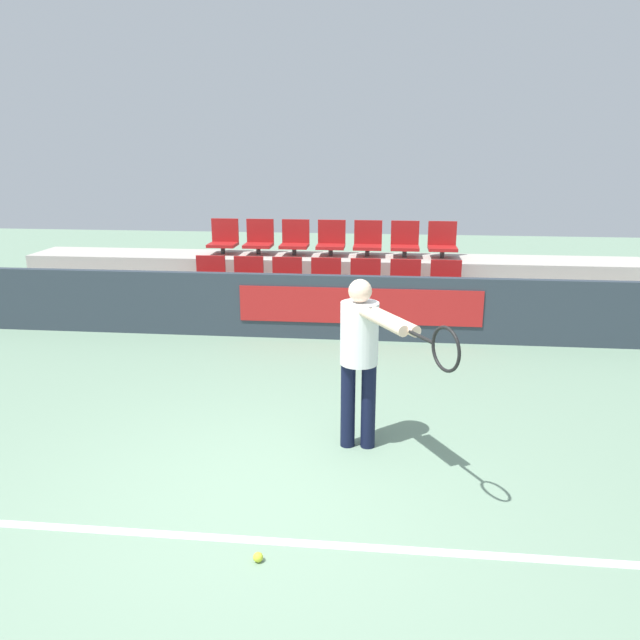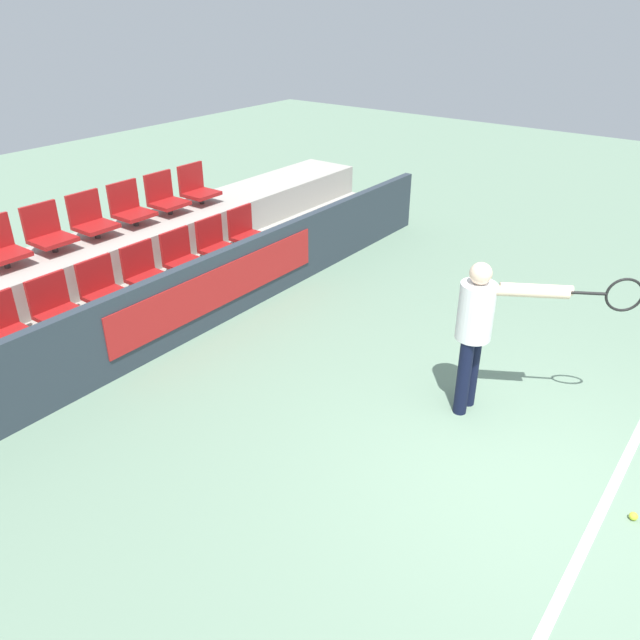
% 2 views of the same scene
% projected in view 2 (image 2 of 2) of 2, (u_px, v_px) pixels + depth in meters
% --- Properties ---
extents(ground_plane, '(30.00, 30.00, 0.00)m').
position_uv_depth(ground_plane, '(537.00, 488.00, 5.16)').
color(ground_plane, gray).
extents(court_baseline, '(5.88, 0.08, 0.01)m').
position_uv_depth(court_baseline, '(599.00, 515.00, 4.89)').
color(court_baseline, white).
rests_on(court_baseline, ground).
extents(barrier_wall, '(10.18, 0.14, 0.91)m').
position_uv_depth(barrier_wall, '(186.00, 303.00, 7.19)').
color(barrier_wall, '#2D3842').
rests_on(barrier_wall, ground).
extents(bleacher_tier_front, '(9.78, 0.93, 0.46)m').
position_uv_depth(bleacher_tier_front, '(156.00, 308.00, 7.58)').
color(bleacher_tier_front, '#ADA89E').
rests_on(bleacher_tier_front, ground).
extents(bleacher_tier_middle, '(9.78, 0.93, 0.91)m').
position_uv_depth(bleacher_tier_middle, '(106.00, 272.00, 7.97)').
color(bleacher_tier_middle, '#ADA89E').
rests_on(bleacher_tier_middle, ground).
extents(stadium_chair_0, '(0.45, 0.42, 0.55)m').
position_uv_depth(stadium_chair_0, '(2.00, 327.00, 6.18)').
color(stadium_chair_0, '#333333').
rests_on(stadium_chair_0, bleacher_tier_front).
extents(stadium_chair_1, '(0.45, 0.42, 0.55)m').
position_uv_depth(stadium_chair_1, '(56.00, 306.00, 6.60)').
color(stadium_chair_1, '#333333').
rests_on(stadium_chair_1, bleacher_tier_front).
extents(stadium_chair_2, '(0.45, 0.42, 0.55)m').
position_uv_depth(stadium_chair_2, '(103.00, 287.00, 7.02)').
color(stadium_chair_2, '#333333').
rests_on(stadium_chair_2, bleacher_tier_front).
extents(stadium_chair_3, '(0.45, 0.42, 0.55)m').
position_uv_depth(stadium_chair_3, '(145.00, 271.00, 7.43)').
color(stadium_chair_3, '#333333').
rests_on(stadium_chair_3, bleacher_tier_front).
extents(stadium_chair_4, '(0.45, 0.42, 0.55)m').
position_uv_depth(stadium_chair_4, '(182.00, 256.00, 7.85)').
color(stadium_chair_4, '#333333').
rests_on(stadium_chair_4, bleacher_tier_front).
extents(stadium_chair_5, '(0.45, 0.42, 0.55)m').
position_uv_depth(stadium_chair_5, '(216.00, 243.00, 8.26)').
color(stadium_chair_5, '#333333').
rests_on(stadium_chair_5, bleacher_tier_front).
extents(stadium_chair_6, '(0.45, 0.42, 0.55)m').
position_uv_depth(stadium_chair_6, '(246.00, 231.00, 8.68)').
color(stadium_chair_6, '#333333').
rests_on(stadium_chair_6, bleacher_tier_front).
extents(stadium_chair_9, '(0.45, 0.42, 0.55)m').
position_uv_depth(stadium_chair_9, '(48.00, 232.00, 7.30)').
color(stadium_chair_9, '#333333').
rests_on(stadium_chair_9, bleacher_tier_middle).
extents(stadium_chair_10, '(0.45, 0.42, 0.55)m').
position_uv_depth(stadium_chair_10, '(91.00, 219.00, 7.72)').
color(stadium_chair_10, '#333333').
rests_on(stadium_chair_10, bleacher_tier_middle).
extents(stadium_chair_11, '(0.45, 0.42, 0.55)m').
position_uv_depth(stadium_chair_11, '(130.00, 207.00, 8.13)').
color(stadium_chair_11, '#333333').
rests_on(stadium_chair_11, bleacher_tier_middle).
extents(stadium_chair_12, '(0.45, 0.42, 0.55)m').
position_uv_depth(stadium_chair_12, '(165.00, 197.00, 8.55)').
color(stadium_chair_12, '#333333').
rests_on(stadium_chair_12, bleacher_tier_middle).
extents(stadium_chair_13, '(0.45, 0.42, 0.55)m').
position_uv_depth(stadium_chair_13, '(197.00, 187.00, 8.97)').
color(stadium_chair_13, '#333333').
rests_on(stadium_chair_13, bleacher_tier_middle).
extents(tennis_player, '(0.89, 1.38, 1.54)m').
position_uv_depth(tennis_player, '(483.00, 322.00, 5.71)').
color(tennis_player, black).
rests_on(tennis_player, ground).
extents(tennis_ball, '(0.07, 0.07, 0.07)m').
position_uv_depth(tennis_ball, '(633.00, 516.00, 4.84)').
color(tennis_ball, '#CCDB33').
rests_on(tennis_ball, ground).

